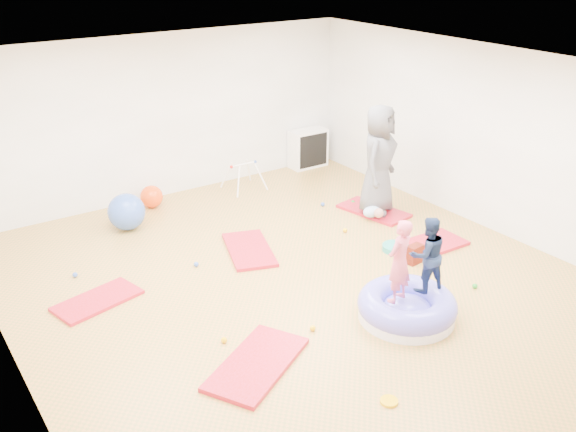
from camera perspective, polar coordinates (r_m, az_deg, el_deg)
room at (r=7.88m, az=1.23°, el=2.60°), size 7.01×8.01×2.81m
gym_mat_front_left at (r=7.06m, az=-2.79°, el=-13.00°), size 1.44×1.19×0.05m
gym_mat_mid_left at (r=8.48m, az=-16.58°, el=-7.21°), size 1.16×0.76×0.04m
gym_mat_center_back at (r=9.39m, az=-3.48°, el=-3.00°), size 0.95×1.32×0.05m
gym_mat_right at (r=9.71m, az=12.26°, el=-2.59°), size 1.21×0.63×0.05m
gym_mat_rear_right at (r=10.77m, az=7.62°, el=0.46°), size 0.79×1.25×0.05m
inflatable_cushion at (r=7.89m, az=10.52°, el=-7.99°), size 1.19×1.19×0.38m
child_pink at (r=7.46m, az=9.90°, el=-3.64°), size 0.42×0.33×1.03m
child_navy at (r=7.75m, az=12.31°, el=-3.05°), size 0.54×0.47×0.96m
adult_caregiver at (r=10.41m, az=8.06°, el=5.01°), size 1.04×0.93×1.78m
infant at (r=10.42m, az=7.62°, el=0.39°), size 0.34×0.34×0.20m
ball_pit_balls at (r=9.08m, az=0.35°, el=-3.86°), size 4.81×3.40×0.07m
exercise_ball_blue at (r=10.28m, az=-14.16°, el=0.37°), size 0.58×0.58×0.58m
exercise_ball_orange at (r=11.05m, az=-12.04°, el=1.70°), size 0.38×0.38×0.38m
infant_play_gym at (r=11.53m, az=-3.97°, el=3.89°), size 0.66×0.63×0.51m
cube_shelf at (r=12.71m, az=1.81°, el=6.03°), size 0.75×0.37×0.75m
balance_disc at (r=9.52m, az=9.53°, el=-2.80°), size 0.39×0.39×0.09m
backpack at (r=9.17m, az=11.19°, el=-3.35°), size 0.25×0.17×0.27m
yellow_toy at (r=6.67m, az=8.97°, el=-15.95°), size 0.18×0.18×0.03m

